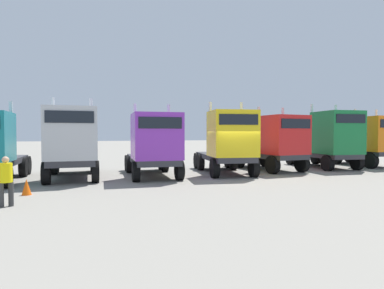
{
  "coord_description": "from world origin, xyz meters",
  "views": [
    {
      "loc": [
        -7.84,
        -16.02,
        2.35
      ],
      "look_at": [
        -1.5,
        2.69,
        1.72
      ],
      "focal_mm": 30.58,
      "sensor_mm": 36.0,
      "label": 1
    }
  ],
  "objects_px": {
    "semi_truck_red": "(276,143)",
    "semi_truck_purple": "(154,145)",
    "semi_truck_silver": "(72,143)",
    "semi_truck_yellow": "(229,142)",
    "visitor_in_hivis": "(6,178)",
    "traffic_cone_near": "(27,187)",
    "semi_truck_orange": "(372,141)",
    "semi_truck_green": "(332,139)"
  },
  "relations": [
    {
      "from": "semi_truck_red",
      "to": "semi_truck_purple",
      "type": "bearing_deg",
      "value": -89.53
    },
    {
      "from": "semi_truck_silver",
      "to": "semi_truck_yellow",
      "type": "distance_m",
      "value": 8.48
    },
    {
      "from": "visitor_in_hivis",
      "to": "traffic_cone_near",
      "type": "height_order",
      "value": "visitor_in_hivis"
    },
    {
      "from": "semi_truck_purple",
      "to": "traffic_cone_near",
      "type": "xyz_separation_m",
      "value": [
        -5.72,
        -3.28,
        -1.48
      ]
    },
    {
      "from": "semi_truck_purple",
      "to": "semi_truck_yellow",
      "type": "distance_m",
      "value": 4.3
    },
    {
      "from": "semi_truck_red",
      "to": "visitor_in_hivis",
      "type": "xyz_separation_m",
      "value": [
        -14.01,
        -6.01,
        -0.87
      ]
    },
    {
      "from": "semi_truck_orange",
      "to": "traffic_cone_near",
      "type": "distance_m",
      "value": 22.29
    },
    {
      "from": "semi_truck_yellow",
      "to": "semi_truck_orange",
      "type": "bearing_deg",
      "value": 103.74
    },
    {
      "from": "semi_truck_silver",
      "to": "semi_truck_orange",
      "type": "bearing_deg",
      "value": 91.96
    },
    {
      "from": "semi_truck_red",
      "to": "semi_truck_green",
      "type": "height_order",
      "value": "semi_truck_green"
    },
    {
      "from": "semi_truck_red",
      "to": "semi_truck_orange",
      "type": "height_order",
      "value": "semi_truck_orange"
    },
    {
      "from": "semi_truck_red",
      "to": "traffic_cone_near",
      "type": "bearing_deg",
      "value": -78.31
    },
    {
      "from": "visitor_in_hivis",
      "to": "semi_truck_red",
      "type": "bearing_deg",
      "value": 94.88
    },
    {
      "from": "semi_truck_silver",
      "to": "semi_truck_orange",
      "type": "xyz_separation_m",
      "value": [
        20.28,
        0.41,
        -0.05
      ]
    },
    {
      "from": "semi_truck_purple",
      "to": "traffic_cone_near",
      "type": "bearing_deg",
      "value": -57.11
    },
    {
      "from": "semi_truck_orange",
      "to": "traffic_cone_near",
      "type": "relative_size",
      "value": 9.61
    },
    {
      "from": "semi_truck_orange",
      "to": "visitor_in_hivis",
      "type": "distance_m",
      "value": 23.02
    },
    {
      "from": "semi_truck_purple",
      "to": "traffic_cone_near",
      "type": "distance_m",
      "value": 6.76
    },
    {
      "from": "semi_truck_silver",
      "to": "semi_truck_green",
      "type": "bearing_deg",
      "value": 91.17
    },
    {
      "from": "semi_truck_silver",
      "to": "traffic_cone_near",
      "type": "xyz_separation_m",
      "value": [
        -1.57,
        -3.76,
        -1.61
      ]
    },
    {
      "from": "semi_truck_purple",
      "to": "traffic_cone_near",
      "type": "relative_size",
      "value": 10.26
    },
    {
      "from": "semi_truck_purple",
      "to": "semi_truck_green",
      "type": "xyz_separation_m",
      "value": [
        12.32,
        0.58,
        0.23
      ]
    },
    {
      "from": "semi_truck_silver",
      "to": "semi_truck_purple",
      "type": "height_order",
      "value": "semi_truck_silver"
    },
    {
      "from": "semi_truck_red",
      "to": "visitor_in_hivis",
      "type": "distance_m",
      "value": 15.27
    },
    {
      "from": "semi_truck_silver",
      "to": "traffic_cone_near",
      "type": "bearing_deg",
      "value": -21.83
    },
    {
      "from": "semi_truck_orange",
      "to": "semi_truck_red",
      "type": "bearing_deg",
      "value": -84.59
    },
    {
      "from": "semi_truck_orange",
      "to": "semi_truck_green",
      "type": "bearing_deg",
      "value": -81.41
    },
    {
      "from": "semi_truck_silver",
      "to": "visitor_in_hivis",
      "type": "distance_m",
      "value": 6.18
    },
    {
      "from": "traffic_cone_near",
      "to": "semi_truck_purple",
      "type": "bearing_deg",
      "value": 29.81
    },
    {
      "from": "semi_truck_red",
      "to": "visitor_in_hivis",
      "type": "relative_size",
      "value": 3.85
    },
    {
      "from": "semi_truck_silver",
      "to": "semi_truck_red",
      "type": "relative_size",
      "value": 1.01
    },
    {
      "from": "semi_truck_green",
      "to": "traffic_cone_near",
      "type": "distance_m",
      "value": 18.53
    },
    {
      "from": "semi_truck_silver",
      "to": "semi_truck_yellow",
      "type": "bearing_deg",
      "value": 86.43
    },
    {
      "from": "traffic_cone_near",
      "to": "semi_truck_green",
      "type": "bearing_deg",
      "value": 12.07
    },
    {
      "from": "semi_truck_orange",
      "to": "traffic_cone_near",
      "type": "xyz_separation_m",
      "value": [
        -21.84,
        -4.16,
        -1.56
      ]
    },
    {
      "from": "semi_truck_yellow",
      "to": "traffic_cone_near",
      "type": "distance_m",
      "value": 10.61
    },
    {
      "from": "semi_truck_silver",
      "to": "semi_truck_red",
      "type": "xyz_separation_m",
      "value": [
        12.14,
        0.21,
        -0.11
      ]
    },
    {
      "from": "semi_truck_red",
      "to": "semi_truck_silver",
      "type": "bearing_deg",
      "value": -93.46
    },
    {
      "from": "semi_truck_yellow",
      "to": "semi_truck_red",
      "type": "distance_m",
      "value": 3.79
    },
    {
      "from": "semi_truck_purple",
      "to": "semi_truck_orange",
      "type": "height_order",
      "value": "semi_truck_orange"
    },
    {
      "from": "semi_truck_yellow",
      "to": "visitor_in_hivis",
      "type": "distance_m",
      "value": 11.57
    },
    {
      "from": "semi_truck_silver",
      "to": "traffic_cone_near",
      "type": "relative_size",
      "value": 10.2
    }
  ]
}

